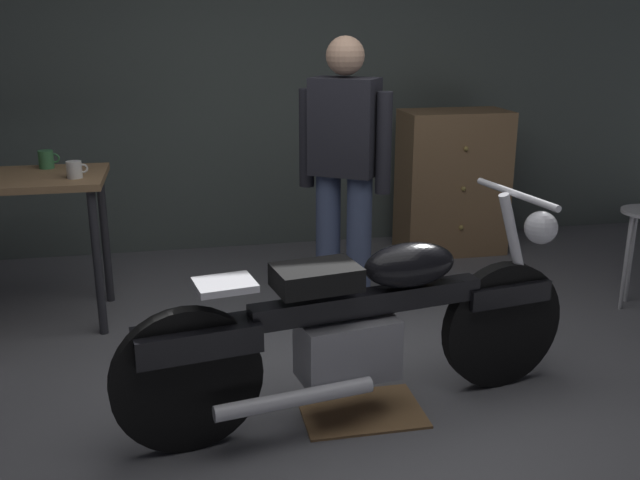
% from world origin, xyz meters
% --- Properties ---
extents(ground_plane, '(12.00, 12.00, 0.00)m').
position_xyz_m(ground_plane, '(0.00, 0.00, 0.00)').
color(ground_plane, slate).
extents(back_wall, '(8.00, 0.12, 3.10)m').
position_xyz_m(back_wall, '(0.00, 2.80, 1.55)').
color(back_wall, '#56605B').
rests_on(back_wall, ground_plane).
extents(motorcycle, '(2.17, 0.72, 1.00)m').
position_xyz_m(motorcycle, '(0.08, 0.05, 0.45)').
color(motorcycle, black).
rests_on(motorcycle, ground_plane).
extents(person_standing, '(0.49, 0.40, 1.67)m').
position_xyz_m(person_standing, '(0.27, 1.22, 0.93)').
color(person_standing, '#4E5C84').
rests_on(person_standing, ground_plane).
extents(wooden_dresser, '(0.80, 0.47, 1.10)m').
position_xyz_m(wooden_dresser, '(1.39, 2.30, 0.55)').
color(wooden_dresser, '#99724C').
rests_on(wooden_dresser, ground_plane).
extents(drip_tray, '(0.56, 0.40, 0.01)m').
position_xyz_m(drip_tray, '(0.09, 0.05, 0.01)').
color(drip_tray, olive).
rests_on(drip_tray, ground_plane).
extents(mug_white_ceramic, '(0.12, 0.09, 0.10)m').
position_xyz_m(mug_white_ceramic, '(-1.26, 1.34, 0.95)').
color(mug_white_ceramic, white).
rests_on(mug_white_ceramic, workbench).
extents(mug_green_speckled, '(0.12, 0.09, 0.11)m').
position_xyz_m(mug_green_speckled, '(-1.46, 1.66, 0.95)').
color(mug_green_speckled, '#3D7F4C').
rests_on(mug_green_speckled, workbench).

